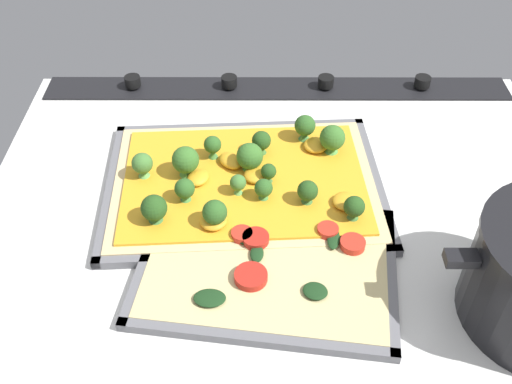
% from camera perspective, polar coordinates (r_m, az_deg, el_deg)
% --- Properties ---
extents(ground_plane, '(0.86, 0.70, 0.03)m').
position_cam_1_polar(ground_plane, '(0.83, 2.57, -2.86)').
color(ground_plane, silver).
extents(stove_control_panel, '(0.82, 0.07, 0.03)m').
position_cam_1_polar(stove_control_panel, '(1.06, 2.08, 10.14)').
color(stove_control_panel, black).
rests_on(stove_control_panel, ground_plane).
extents(baking_tray_front, '(0.41, 0.31, 0.01)m').
position_cam_1_polar(baking_tray_front, '(0.86, -1.14, 0.56)').
color(baking_tray_front, slate).
rests_on(baking_tray_front, ground_plane).
extents(broccoli_pizza, '(0.39, 0.29, 0.06)m').
position_cam_1_polar(broccoli_pizza, '(0.85, -1.08, 1.35)').
color(broccoli_pizza, '#D3B77F').
rests_on(broccoli_pizza, baking_tray_front).
extents(baking_tray_back, '(0.35, 0.27, 0.01)m').
position_cam_1_polar(baking_tray_back, '(0.75, 1.08, -7.31)').
color(baking_tray_back, slate).
rests_on(baking_tray_back, ground_plane).
extents(veggie_pizza_back, '(0.32, 0.24, 0.02)m').
position_cam_1_polar(veggie_pizza_back, '(0.75, 1.22, -6.91)').
color(veggie_pizza_back, '#CAB77C').
rests_on(veggie_pizza_back, baking_tray_back).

